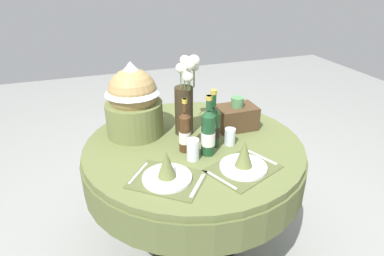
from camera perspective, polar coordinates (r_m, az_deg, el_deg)
ground at (r=2.39m, az=0.26°, el=-18.41°), size 8.00×8.00×0.00m
dining_table at (r=2.00m, az=0.30°, el=-5.96°), size 1.29×1.29×0.75m
place_setting_left at (r=1.60m, az=-4.35°, el=-7.50°), size 0.43×0.41×0.16m
place_setting_right at (r=1.69m, az=8.89°, el=-5.63°), size 0.41×0.37×0.16m
flower_vase at (r=1.95m, az=-1.17°, el=5.17°), size 0.14×0.21×0.49m
wine_bottle_left at (r=1.85m, az=3.60°, el=0.36°), size 0.08×0.08×0.34m
wine_bottle_centre at (r=1.76m, az=2.81°, el=-0.74°), size 0.08×0.08×0.34m
wine_bottle_right at (r=1.80m, az=-1.22°, el=-0.62°), size 0.07×0.07×0.31m
tumbler_near_right at (r=1.74m, az=0.16°, el=-3.73°), size 0.07×0.07×0.12m
tumbler_mid at (r=1.90m, az=6.53°, el=-1.48°), size 0.06×0.06×0.10m
gift_tub_back_left at (r=1.98m, az=-10.12°, el=5.18°), size 0.34×0.34×0.45m
woven_basket_side_right at (r=2.09m, az=7.64°, el=1.99°), size 0.24×0.17×0.21m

